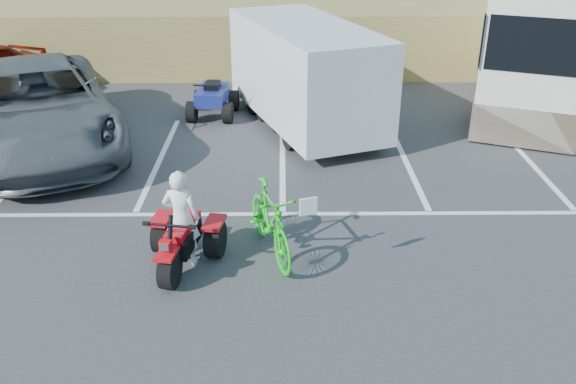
{
  "coord_description": "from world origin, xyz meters",
  "views": [
    {
      "loc": [
        0.0,
        -7.4,
        5.26
      ],
      "look_at": [
        0.09,
        1.28,
        1.0
      ],
      "focal_mm": 38.0,
      "sensor_mm": 36.0,
      "label": 1
    }
  ],
  "objects_px": {
    "red_trike_atv": "(182,267)",
    "quad_atv_blue": "(214,116)",
    "rider": "(181,218)",
    "rv_motorhome": "(537,46)",
    "grey_pickup": "(38,107)",
    "quad_atv_green": "(286,124)",
    "cargo_trailer": "(305,72)",
    "green_dirt_bike": "(270,221)"
  },
  "relations": [
    {
      "from": "grey_pickup",
      "to": "quad_atv_blue",
      "type": "bearing_deg",
      "value": 5.38
    },
    {
      "from": "cargo_trailer",
      "to": "rv_motorhome",
      "type": "distance_m",
      "value": 7.08
    },
    {
      "from": "red_trike_atv",
      "to": "cargo_trailer",
      "type": "distance_m",
      "value": 6.96
    },
    {
      "from": "grey_pickup",
      "to": "rv_motorhome",
      "type": "xyz_separation_m",
      "value": [
        12.68,
        3.85,
        0.48
      ]
    },
    {
      "from": "red_trike_atv",
      "to": "rider",
      "type": "relative_size",
      "value": 0.97
    },
    {
      "from": "grey_pickup",
      "to": "red_trike_atv",
      "type": "bearing_deg",
      "value": -76.76
    },
    {
      "from": "red_trike_atv",
      "to": "rv_motorhome",
      "type": "relative_size",
      "value": 0.17
    },
    {
      "from": "green_dirt_bike",
      "to": "rv_motorhome",
      "type": "relative_size",
      "value": 0.21
    },
    {
      "from": "rv_motorhome",
      "to": "quad_atv_green",
      "type": "distance_m",
      "value": 7.6
    },
    {
      "from": "green_dirt_bike",
      "to": "grey_pickup",
      "type": "height_order",
      "value": "grey_pickup"
    },
    {
      "from": "green_dirt_bike",
      "to": "rv_motorhome",
      "type": "distance_m",
      "value": 11.38
    },
    {
      "from": "cargo_trailer",
      "to": "quad_atv_blue",
      "type": "relative_size",
      "value": 3.75
    },
    {
      "from": "rv_motorhome",
      "to": "cargo_trailer",
      "type": "bearing_deg",
      "value": -136.58
    },
    {
      "from": "green_dirt_bike",
      "to": "quad_atv_green",
      "type": "height_order",
      "value": "green_dirt_bike"
    },
    {
      "from": "grey_pickup",
      "to": "quad_atv_green",
      "type": "height_order",
      "value": "grey_pickup"
    },
    {
      "from": "green_dirt_bike",
      "to": "quad_atv_blue",
      "type": "relative_size",
      "value": 1.29
    },
    {
      "from": "rider",
      "to": "grey_pickup",
      "type": "relative_size",
      "value": 0.23
    },
    {
      "from": "green_dirt_bike",
      "to": "grey_pickup",
      "type": "xyz_separation_m",
      "value": [
        -5.31,
        4.77,
        0.35
      ]
    },
    {
      "from": "rider",
      "to": "grey_pickup",
      "type": "bearing_deg",
      "value": -42.21
    },
    {
      "from": "grey_pickup",
      "to": "green_dirt_bike",
      "type": "bearing_deg",
      "value": -66.04
    },
    {
      "from": "grey_pickup",
      "to": "cargo_trailer",
      "type": "xyz_separation_m",
      "value": [
        6.06,
        1.33,
        0.42
      ]
    },
    {
      "from": "quad_atv_green",
      "to": "rv_motorhome",
      "type": "bearing_deg",
      "value": -5.26
    },
    {
      "from": "quad_atv_blue",
      "to": "quad_atv_green",
      "type": "height_order",
      "value": "quad_atv_blue"
    },
    {
      "from": "cargo_trailer",
      "to": "quad_atv_green",
      "type": "height_order",
      "value": "cargo_trailer"
    },
    {
      "from": "red_trike_atv",
      "to": "rv_motorhome",
      "type": "xyz_separation_m",
      "value": [
        8.75,
        9.0,
        1.42
      ]
    },
    {
      "from": "grey_pickup",
      "to": "quad_atv_blue",
      "type": "relative_size",
      "value": 4.4
    },
    {
      "from": "green_dirt_bike",
      "to": "quad_atv_blue",
      "type": "distance_m",
      "value": 7.08
    },
    {
      "from": "quad_atv_blue",
      "to": "cargo_trailer",
      "type": "bearing_deg",
      "value": -13.2
    },
    {
      "from": "green_dirt_bike",
      "to": "cargo_trailer",
      "type": "distance_m",
      "value": 6.2
    },
    {
      "from": "red_trike_atv",
      "to": "rv_motorhome",
      "type": "bearing_deg",
      "value": 55.27
    },
    {
      "from": "red_trike_atv",
      "to": "grey_pickup",
      "type": "bearing_deg",
      "value": 136.81
    },
    {
      "from": "red_trike_atv",
      "to": "quad_atv_blue",
      "type": "bearing_deg",
      "value": 101.24
    },
    {
      "from": "green_dirt_bike",
      "to": "rv_motorhome",
      "type": "xyz_separation_m",
      "value": [
        7.37,
        8.62,
        0.82
      ]
    },
    {
      "from": "rider",
      "to": "quad_atv_blue",
      "type": "relative_size",
      "value": 1.02
    },
    {
      "from": "rider",
      "to": "rv_motorhome",
      "type": "distance_m",
      "value": 12.45
    },
    {
      "from": "rv_motorhome",
      "to": "green_dirt_bike",
      "type": "bearing_deg",
      "value": -107.94
    },
    {
      "from": "red_trike_atv",
      "to": "quad_atv_blue",
      "type": "xyz_separation_m",
      "value": [
        -0.23,
        7.24,
        0.0
      ]
    },
    {
      "from": "red_trike_atv",
      "to": "green_dirt_bike",
      "type": "xyz_separation_m",
      "value": [
        1.38,
        0.38,
        0.6
      ]
    },
    {
      "from": "rider",
      "to": "rv_motorhome",
      "type": "bearing_deg",
      "value": -125.13
    },
    {
      "from": "rv_motorhome",
      "to": "quad_atv_blue",
      "type": "distance_m",
      "value": 9.26
    },
    {
      "from": "quad_atv_blue",
      "to": "quad_atv_green",
      "type": "distance_m",
      "value": 2.01
    },
    {
      "from": "rv_motorhome",
      "to": "quad_atv_green",
      "type": "xyz_separation_m",
      "value": [
        -7.07,
        -2.4,
        -1.42
      ]
    }
  ]
}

